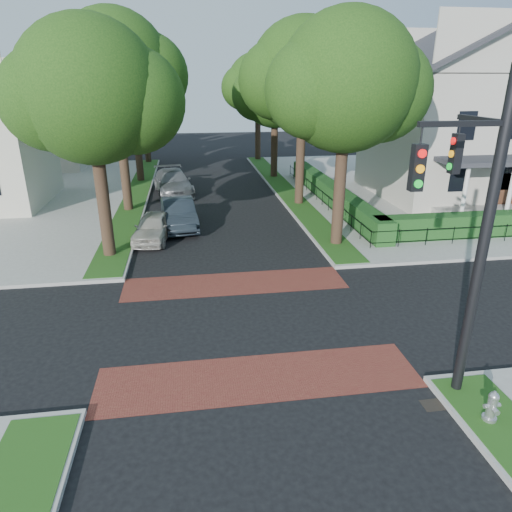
# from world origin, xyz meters

# --- Properties ---
(ground) EXTENTS (120.00, 120.00, 0.00)m
(ground) POSITION_xyz_m (0.00, 0.00, 0.00)
(ground) COLOR black
(ground) RESTS_ON ground
(sidewalk_ne) EXTENTS (30.00, 30.00, 0.15)m
(sidewalk_ne) POSITION_xyz_m (19.50, 19.00, 0.07)
(sidewalk_ne) COLOR gray
(sidewalk_ne) RESTS_ON ground
(crosswalk_far) EXTENTS (9.00, 2.20, 0.01)m
(crosswalk_far) POSITION_xyz_m (0.00, 3.20, 0.01)
(crosswalk_far) COLOR maroon
(crosswalk_far) RESTS_ON ground
(crosswalk_near) EXTENTS (9.00, 2.20, 0.01)m
(crosswalk_near) POSITION_xyz_m (0.00, -3.20, 0.01)
(crosswalk_near) COLOR maroon
(crosswalk_near) RESTS_ON ground
(storm_drain) EXTENTS (0.65, 0.45, 0.01)m
(storm_drain) POSITION_xyz_m (4.30, -5.00, 0.01)
(storm_drain) COLOR black
(storm_drain) RESTS_ON ground
(grass_strip_ne) EXTENTS (1.60, 29.80, 0.02)m
(grass_strip_ne) POSITION_xyz_m (5.40, 19.10, 0.16)
(grass_strip_ne) COLOR #294C15
(grass_strip_ne) RESTS_ON sidewalk_ne
(grass_strip_nw) EXTENTS (1.60, 29.80, 0.02)m
(grass_strip_nw) POSITION_xyz_m (-5.40, 19.10, 0.16)
(grass_strip_nw) COLOR #294C15
(grass_strip_nw) RESTS_ON sidewalk_nw
(tree_right_near) EXTENTS (7.75, 6.67, 10.66)m
(tree_right_near) POSITION_xyz_m (5.60, 7.24, 7.63)
(tree_right_near) COLOR black
(tree_right_near) RESTS_ON sidewalk_ne
(tree_right_mid) EXTENTS (8.25, 7.09, 11.22)m
(tree_right_mid) POSITION_xyz_m (5.61, 15.25, 7.99)
(tree_right_mid) COLOR black
(tree_right_mid) RESTS_ON sidewalk_ne
(tree_right_far) EXTENTS (7.25, 6.23, 9.74)m
(tree_right_far) POSITION_xyz_m (5.60, 24.22, 6.91)
(tree_right_far) COLOR black
(tree_right_far) RESTS_ON sidewalk_ne
(tree_right_back) EXTENTS (7.50, 6.45, 10.20)m
(tree_right_back) POSITION_xyz_m (5.60, 33.23, 7.27)
(tree_right_back) COLOR black
(tree_right_back) RESTS_ON sidewalk_ne
(tree_left_near) EXTENTS (7.50, 6.45, 10.20)m
(tree_left_near) POSITION_xyz_m (-5.40, 7.23, 7.27)
(tree_left_near) COLOR black
(tree_left_near) RESTS_ON sidewalk_nw
(tree_left_mid) EXTENTS (8.00, 6.88, 11.48)m
(tree_left_mid) POSITION_xyz_m (-5.39, 15.24, 8.34)
(tree_left_mid) COLOR black
(tree_left_mid) RESTS_ON sidewalk_nw
(tree_left_far) EXTENTS (7.00, 6.02, 9.86)m
(tree_left_far) POSITION_xyz_m (-5.40, 24.22, 7.12)
(tree_left_far) COLOR black
(tree_left_far) RESTS_ON sidewalk_nw
(tree_left_back) EXTENTS (7.75, 6.66, 10.44)m
(tree_left_back) POSITION_xyz_m (-5.40, 33.24, 7.41)
(tree_left_back) COLOR black
(tree_left_back) RESTS_ON sidewalk_nw
(hedge_main_road) EXTENTS (1.00, 18.00, 1.20)m
(hedge_main_road) POSITION_xyz_m (7.70, 15.00, 0.75)
(hedge_main_road) COLOR #164118
(hedge_main_road) RESTS_ON sidewalk_ne
(fence_main_road) EXTENTS (0.06, 18.00, 0.90)m
(fence_main_road) POSITION_xyz_m (6.90, 15.00, 0.60)
(fence_main_road) COLOR black
(fence_main_road) RESTS_ON sidewalk_ne
(house_victorian) EXTENTS (13.00, 13.05, 12.48)m
(house_victorian) POSITION_xyz_m (17.51, 15.92, 6.02)
(house_victorian) COLOR beige
(house_victorian) RESTS_ON sidewalk_ne
(house_left_far) EXTENTS (10.00, 9.00, 10.14)m
(house_left_far) POSITION_xyz_m (-15.49, 31.99, 5.04)
(house_left_far) COLOR beige
(house_left_far) RESTS_ON sidewalk_nw
(traffic_signal) EXTENTS (2.17, 2.00, 8.00)m
(traffic_signal) POSITION_xyz_m (4.89, -4.41, 4.71)
(traffic_signal) COLOR black
(traffic_signal) RESTS_ON sidewalk_se
(parked_car_front) EXTENTS (2.24, 4.31, 1.40)m
(parked_car_front) POSITION_xyz_m (-3.60, 9.26, 0.70)
(parked_car_front) COLOR #B5AFA3
(parked_car_front) RESTS_ON ground
(parked_car_middle) EXTENTS (2.23, 4.99, 1.59)m
(parked_car_middle) POSITION_xyz_m (-2.30, 11.21, 0.80)
(parked_car_middle) COLOR #1E262D
(parked_car_middle) RESTS_ON ground
(parked_car_rear) EXTENTS (3.29, 6.21, 1.71)m
(parked_car_rear) POSITION_xyz_m (-2.79, 19.38, 0.86)
(parked_car_rear) COLOR slate
(parked_car_rear) RESTS_ON ground
(fire_hydrant) EXTENTS (0.44, 0.45, 0.83)m
(fire_hydrant) POSITION_xyz_m (5.20, -5.87, 0.55)
(fire_hydrant) COLOR #A1A1A3
(fire_hydrant) RESTS_ON sidewalk_se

